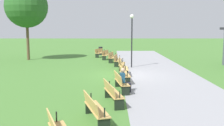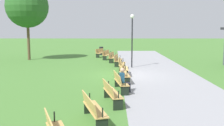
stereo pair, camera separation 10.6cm
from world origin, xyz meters
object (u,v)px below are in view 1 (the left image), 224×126
bench_9 (94,108)px  tree_0 (26,7)px  bench_4 (121,63)px  bench_5 (123,68)px  trash_bin (101,51)px  bench_0 (100,52)px  lamp_post (132,31)px  bench_8 (112,92)px  bench_3 (117,60)px  bench_1 (106,54)px  bench_7 (120,81)px  person_seated (124,79)px  bench_6 (124,74)px  bench_2 (112,57)px

bench_9 → tree_0: bearing=-173.1°
bench_9 → tree_0: (-16.96, -7.63, 4.65)m
bench_4 → bench_5: 2.22m
trash_bin → bench_5: bearing=9.3°
bench_0 → lamp_post: bearing=42.4°
bench_0 → bench_8: same height
bench_3 → bench_9: 13.22m
bench_1 → bench_7: size_ratio=1.00×
bench_4 → bench_8: size_ratio=0.99×
person_seated → trash_bin: person_seated is taller
lamp_post → bench_6: bearing=-8.9°
bench_2 → bench_3: same height
bench_1 → bench_2: same height
tree_0 → lamp_post: 11.13m
bench_0 → bench_1: 2.22m
bench_2 → bench_4: (4.39, 0.67, 0.00)m
bench_5 → tree_0: size_ratio=0.27×
bench_2 → bench_5: (6.61, 0.75, 0.00)m
bench_5 → bench_6: 2.22m
bench_1 → bench_5: size_ratio=1.03×
bench_1 → bench_3: size_ratio=1.00×
bench_0 → bench_5: same height
tree_0 → person_seated: bearing=34.4°
bench_3 → lamp_post: 2.87m
bench_5 → bench_7: size_ratio=0.98×
bench_9 → lamp_post: size_ratio=0.48×
bench_8 → person_seated: person_seated is taller
bench_0 → bench_8: size_ratio=0.99×
bench_7 → bench_3: bearing=171.3°
bench_8 → tree_0: (-14.82, -8.21, 4.65)m
bench_4 → bench_6: size_ratio=1.00×
bench_5 → lamp_post: (-3.32, 0.78, 2.40)m
bench_9 → lamp_post: 12.49m
bench_0 → lamp_post: (7.53, 2.85, 2.40)m
bench_5 → bench_8: 6.65m
bench_0 → bench_5: (10.85, 2.07, 0.00)m
person_seated → bench_2: bearing=174.4°
bench_9 → bench_3: bearing=158.3°
lamp_post → bench_4: bearing=-38.3°
bench_7 → person_seated: 0.33m
bench_0 → bench_7: bearing=28.2°
bench_6 → bench_4: bearing=175.7°
person_seated → bench_7: bearing=-150.6°
bench_7 → bench_1: bearing=175.6°
bench_0 → bench_3: bearing=36.8°
bench_6 → bench_2: bearing=180.0°
tree_0 → bench_4: bearing=56.0°
bench_3 → person_seated: size_ratio=1.67×
bench_6 → person_seated: 2.45m
lamp_post → trash_bin: bearing=-163.3°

